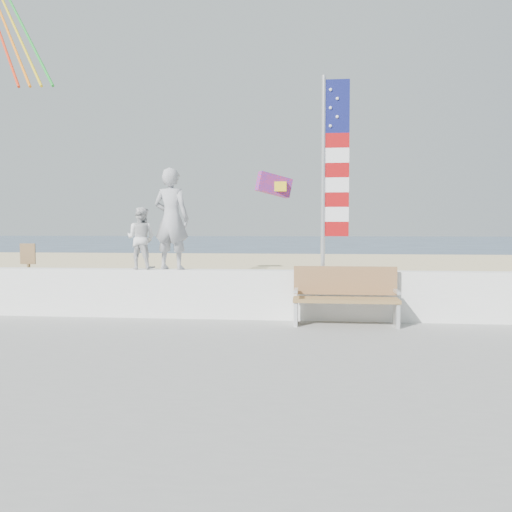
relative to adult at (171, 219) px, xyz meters
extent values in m
plane|color=#2C4159|center=(1.41, -2.00, -2.02)|extent=(220.00, 220.00, 0.00)
cube|color=beige|center=(1.41, 7.00, -1.98)|extent=(90.00, 40.00, 0.08)
cube|color=gray|center=(1.41, -6.00, -1.89)|extent=(50.00, 12.40, 0.10)
cube|color=white|center=(1.41, 0.00, -1.39)|extent=(30.00, 0.35, 0.90)
imported|color=#9B9CA1|center=(0.00, 0.00, 0.00)|extent=(0.76, 0.58, 1.88)
imported|color=silver|center=(-0.59, 0.00, -0.36)|extent=(0.63, 0.52, 1.16)
cube|color=olive|center=(3.20, -0.55, -1.40)|extent=(1.80, 0.50, 0.06)
cube|color=olive|center=(3.20, -0.28, -1.09)|extent=(1.80, 0.05, 0.50)
cube|color=white|center=(2.35, -0.55, -1.64)|extent=(0.06, 0.50, 0.40)
cube|color=white|center=(2.35, -0.60, -1.24)|extent=(0.06, 0.45, 0.05)
cube|color=silver|center=(4.05, -0.55, -1.64)|extent=(0.06, 0.50, 0.40)
cube|color=silver|center=(4.05, -0.60, -1.24)|extent=(0.06, 0.45, 0.05)
cylinder|color=silver|center=(2.81, 0.00, 0.81)|extent=(0.08, 0.08, 3.50)
cube|color=#0F1451|center=(3.05, 0.00, 2.01)|extent=(0.44, 0.02, 0.95)
cube|color=#9E0A0C|center=(3.05, 0.00, -0.18)|extent=(0.44, 0.02, 0.26)
cube|color=white|center=(3.05, 0.00, 0.08)|extent=(0.44, 0.02, 0.26)
cube|color=#9E0A0C|center=(3.05, 0.00, 0.34)|extent=(0.44, 0.02, 0.26)
cube|color=white|center=(3.05, 0.00, 0.61)|extent=(0.44, 0.02, 0.26)
cube|color=#9E0A0C|center=(3.05, 0.00, 0.87)|extent=(0.44, 0.02, 0.26)
cube|color=white|center=(3.05, 0.00, 1.14)|extent=(0.44, 0.02, 0.26)
cube|color=#9E0A0C|center=(3.05, 0.00, 1.40)|extent=(0.44, 0.02, 0.26)
sphere|color=white|center=(2.93, -0.02, 1.66)|extent=(0.06, 0.06, 0.06)
sphere|color=white|center=(3.05, -0.02, 1.82)|extent=(0.06, 0.06, 0.06)
sphere|color=white|center=(2.93, -0.02, 1.98)|extent=(0.06, 0.06, 0.06)
sphere|color=white|center=(3.05, -0.02, 2.14)|extent=(0.06, 0.06, 0.06)
sphere|color=white|center=(2.93, -0.02, 2.30)|extent=(0.06, 0.06, 0.06)
cube|color=red|center=(1.65, 3.74, 0.91)|extent=(0.95, 0.65, 0.65)
cube|color=yellow|center=(1.80, 3.74, 0.86)|extent=(0.34, 0.25, 0.24)
cylinder|color=orange|center=(-5.28, 3.58, 5.06)|extent=(3.02, 3.17, 4.05)
cylinder|color=gold|center=(-5.06, 3.58, 5.06)|extent=(3.11, 3.17, 4.05)
cylinder|color=green|center=(-4.83, 3.58, 5.06)|extent=(3.21, 3.17, 4.05)
cylinder|color=olive|center=(-3.13, 0.56, -1.34)|extent=(0.07, 0.07, 1.20)
cube|color=olive|center=(-3.13, 0.54, -0.69)|extent=(0.32, 0.03, 0.42)
camera|label=1|loc=(2.63, -9.89, -0.16)|focal=38.00mm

